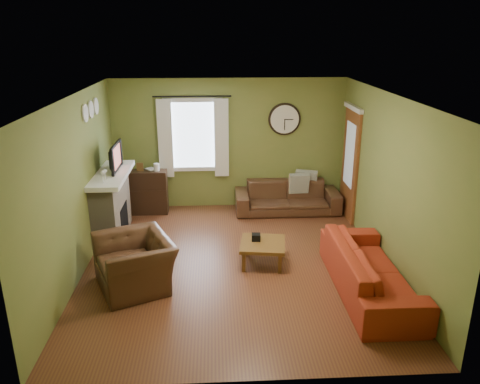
{
  "coord_description": "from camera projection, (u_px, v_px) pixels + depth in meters",
  "views": [
    {
      "loc": [
        -0.28,
        -6.55,
        3.48
      ],
      "look_at": [
        0.1,
        0.4,
        1.05
      ],
      "focal_mm": 35.0,
      "sensor_mm": 36.0,
      "label": 1
    }
  ],
  "objects": [
    {
      "name": "fireplace",
      "position": [
        112.0,
        207.0,
        8.13
      ],
      "size": [
        0.4,
        1.4,
        1.1
      ],
      "primitive_type": "cube",
      "color": "tan",
      "rests_on": "floor"
    },
    {
      "name": "coffee_table",
      "position": [
        263.0,
        253.0,
        7.28
      ],
      "size": [
        0.77,
        0.77,
        0.36
      ],
      "primitive_type": null,
      "rotation": [
        0.0,
        0.0,
        -0.14
      ],
      "color": "brown",
      "rests_on": "floor"
    },
    {
      "name": "book",
      "position": [
        147.0,
        166.0,
        9.09
      ],
      "size": [
        0.27,
        0.27,
        0.02
      ],
      "primitive_type": "imported",
      "rotation": [
        0.0,
        0.0,
        0.69
      ],
      "color": "brown",
      "rests_on": "bookshelf"
    },
    {
      "name": "firebox",
      "position": [
        124.0,
        220.0,
        8.22
      ],
      "size": [
        0.04,
        0.6,
        0.55
      ],
      "primitive_type": "cube",
      "color": "black",
      "rests_on": "fireplace"
    },
    {
      "name": "medallion_right",
      "position": [
        96.0,
        106.0,
        7.89
      ],
      "size": [
        0.28,
        0.28,
        0.03
      ],
      "primitive_type": "cylinder",
      "color": "white",
      "rests_on": "wall_left"
    },
    {
      "name": "wine_glass_b",
      "position": [
        105.0,
        175.0,
        7.49
      ],
      "size": [
        0.06,
        0.06,
        0.18
      ],
      "primitive_type": null,
      "color": "white",
      "rests_on": "mantel"
    },
    {
      "name": "bookshelf",
      "position": [
        149.0,
        192.0,
        9.23
      ],
      "size": [
        0.73,
        0.31,
        0.87
      ],
      "primitive_type": null,
      "color": "black",
      "rests_on": "floor"
    },
    {
      "name": "curtain_right",
      "position": [
        221.0,
        138.0,
        9.19
      ],
      "size": [
        0.28,
        0.04,
        1.55
      ],
      "primitive_type": "cube",
      "color": "white",
      "rests_on": "wall_back"
    },
    {
      "name": "wall_clock",
      "position": [
        285.0,
        119.0,
        9.2
      ],
      "size": [
        0.64,
        0.06,
        0.64
      ],
      "primitive_type": null,
      "color": "white",
      "rests_on": "wall_back"
    },
    {
      "name": "armchair",
      "position": [
        135.0,
        263.0,
        6.6
      ],
      "size": [
        1.34,
        1.41,
        0.72
      ],
      "primitive_type": "imported",
      "rotation": [
        0.0,
        0.0,
        -1.15
      ],
      "color": "#472B1B",
      "rests_on": "floor"
    },
    {
      "name": "mantel",
      "position": [
        110.0,
        175.0,
        7.94
      ],
      "size": [
        0.58,
        1.6,
        0.08
      ],
      "primitive_type": "cube",
      "color": "white",
      "rests_on": "fireplace"
    },
    {
      "name": "pillow_left",
      "position": [
        299.0,
        183.0,
        9.38
      ],
      "size": [
        0.41,
        0.14,
        0.4
      ],
      "primitive_type": "cube",
      "rotation": [
        0.0,
        0.0,
        0.06
      ],
      "color": "#9DA095",
      "rests_on": "sofa_brown"
    },
    {
      "name": "wall_left",
      "position": [
        77.0,
        188.0,
        6.79
      ],
      "size": [
        0.0,
        5.2,
        2.6
      ],
      "primitive_type": "cube",
      "color": "olive",
      "rests_on": "ground"
    },
    {
      "name": "wall_right",
      "position": [
        387.0,
        182.0,
        7.03
      ],
      "size": [
        0.0,
        5.2,
        2.6
      ],
      "primitive_type": "cube",
      "color": "olive",
      "rests_on": "ground"
    },
    {
      "name": "wine_glass_a",
      "position": [
        103.0,
        177.0,
        7.34
      ],
      "size": [
        0.07,
        0.07,
        0.21
      ],
      "primitive_type": null,
      "color": "white",
      "rests_on": "mantel"
    },
    {
      "name": "ceiling",
      "position": [
        234.0,
        96.0,
        6.48
      ],
      "size": [
        4.6,
        5.2,
        0.0
      ],
      "primitive_type": "cube",
      "color": "white",
      "rests_on": "ground"
    },
    {
      "name": "sofa_red",
      "position": [
        370.0,
        270.0,
        6.46
      ],
      "size": [
        0.9,
        2.29,
        0.67
      ],
      "primitive_type": "imported",
      "rotation": [
        0.0,
        0.0,
        1.57
      ],
      "color": "maroon",
      "rests_on": "floor"
    },
    {
      "name": "pillow_right",
      "position": [
        306.0,
        181.0,
        9.55
      ],
      "size": [
        0.45,
        0.27,
        0.43
      ],
      "primitive_type": "cube",
      "rotation": [
        0.0,
        0.0,
        -0.33
      ],
      "color": "#9DA095",
      "rests_on": "sofa_brown"
    },
    {
      "name": "tissue_box",
      "position": [
        256.0,
        238.0,
        7.29
      ],
      "size": [
        0.14,
        0.14,
        0.1
      ],
      "primitive_type": "cube",
      "rotation": [
        0.0,
        0.0,
        -0.07
      ],
      "color": "black",
      "rests_on": "coffee_table"
    },
    {
      "name": "curtain_rod",
      "position": [
        192.0,
        96.0,
        8.89
      ],
      "size": [
        0.03,
        0.03,
        1.5
      ],
      "primitive_type": "cylinder",
      "color": "black",
      "rests_on": "wall_back"
    },
    {
      "name": "sofa_brown",
      "position": [
        287.0,
        197.0,
        9.35
      ],
      "size": [
        2.06,
        0.8,
        0.6
      ],
      "primitive_type": "imported",
      "color": "#472B1B",
      "rests_on": "floor"
    },
    {
      "name": "tv",
      "position": [
        112.0,
        160.0,
        8.01
      ],
      "size": [
        0.08,
        0.6,
        0.35
      ],
      "primitive_type": "imported",
      "rotation": [
        0.0,
        0.0,
        1.57
      ],
      "color": "black",
      "rests_on": "mantel"
    },
    {
      "name": "floor",
      "position": [
        235.0,
        264.0,
        7.34
      ],
      "size": [
        4.6,
        5.2,
        0.0
      ],
      "primitive_type": "cube",
      "color": "brown",
      "rests_on": "ground"
    },
    {
      "name": "curtain_left",
      "position": [
        165.0,
        139.0,
        9.13
      ],
      "size": [
        0.28,
        0.04,
        1.55
      ],
      "primitive_type": "cube",
      "color": "white",
      "rests_on": "wall_back"
    },
    {
      "name": "medallion_mid",
      "position": [
        91.0,
        109.0,
        7.56
      ],
      "size": [
        0.28,
        0.28,
        0.03
      ],
      "primitive_type": "cylinder",
      "color": "white",
      "rests_on": "wall_left"
    },
    {
      "name": "wall_front",
      "position": [
        247.0,
        271.0,
        4.46
      ],
      "size": [
        4.6,
        0.0,
        2.6
      ],
      "primitive_type": "cube",
      "color": "olive",
      "rests_on": "ground"
    },
    {
      "name": "medallion_left",
      "position": [
        85.0,
        113.0,
        7.23
      ],
      "size": [
        0.28,
        0.28,
        0.03
      ],
      "primitive_type": "cylinder",
      "color": "white",
      "rests_on": "wall_left"
    },
    {
      "name": "window_pane",
      "position": [
        194.0,
        135.0,
        9.24
      ],
      "size": [
        1.0,
        0.02,
        1.3
      ],
      "primitive_type": null,
      "color": "silver",
      "rests_on": "wall_back"
    },
    {
      "name": "tv_screen",
      "position": [
        116.0,
        157.0,
        7.99
      ],
      "size": [
        0.02,
        0.62,
        0.36
      ],
      "primitive_type": "cube",
      "color": "#994C3F",
      "rests_on": "mantel"
    },
    {
      "name": "wall_back",
      "position": [
        229.0,
        144.0,
        9.36
      ],
      "size": [
        4.6,
        0.0,
        2.6
      ],
      "primitive_type": "cube",
      "color": "olive",
      "rests_on": "ground"
    },
    {
      "name": "door",
      "position": [
        350.0,
        165.0,
        8.85
      ],
      "size": [
        0.05,
        0.9,
        2.1
      ],
      "primitive_type": "cube",
      "color": "brown",
      "rests_on": "floor"
    }
  ]
}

